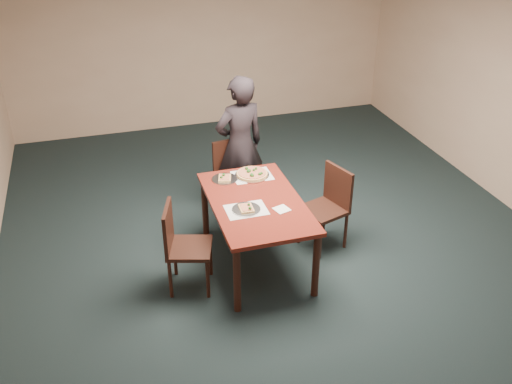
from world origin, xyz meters
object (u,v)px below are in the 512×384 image
object	(u,v)px
chair_right	(329,203)
slice_plate_near	(246,209)
chair_far	(234,173)
slice_plate_far	(225,178)
dining_table	(256,209)
pizza_pan	(252,174)
diner	(240,145)
chair_left	(181,243)

from	to	relation	value
chair_right	slice_plate_near	distance (m)	1.06
chair_far	slice_plate_far	distance (m)	0.64
dining_table	pizza_pan	size ratio (longest dim) A/B	4.03
chair_right	diner	size ratio (longest dim) A/B	0.54
dining_table	slice_plate_near	bearing A→B (deg)	-134.39
dining_table	chair_far	bearing A→B (deg)	87.53
chair_left	diner	world-z (taller)	diner
diner	pizza_pan	world-z (taller)	diner
chair_far	chair_left	bearing A→B (deg)	-134.27
chair_left	slice_plate_near	size ratio (longest dim) A/B	3.25
chair_far	pizza_pan	world-z (taller)	chair_far
chair_far	slice_plate_far	size ratio (longest dim) A/B	3.25
diner	chair_left	bearing A→B (deg)	41.87
pizza_pan	slice_plate_far	size ratio (longest dim) A/B	1.33
pizza_pan	diner	bearing A→B (deg)	87.22
chair_right	slice_plate_far	xyz separation A→B (m)	(-1.05, 0.42, 0.25)
dining_table	slice_plate_far	distance (m)	0.57
chair_far	chair_left	distance (m)	1.51
chair_right	slice_plate_far	world-z (taller)	chair_right
pizza_pan	slice_plate_far	world-z (taller)	pizza_pan
chair_far	diner	distance (m)	0.35
chair_left	chair_right	world-z (taller)	same
dining_table	slice_plate_far	world-z (taller)	slice_plate_far
chair_far	chair_left	size ratio (longest dim) A/B	1.00
chair_far	slice_plate_near	xyz separation A→B (m)	(-0.19, -1.22, 0.25)
chair_left	chair_right	size ratio (longest dim) A/B	1.00
pizza_pan	slice_plate_near	world-z (taller)	pizza_pan
chair_far	pizza_pan	bearing A→B (deg)	-92.67
chair_right	chair_left	bearing A→B (deg)	-97.95
chair_far	chair_left	world-z (taller)	same
chair_left	diner	xyz separation A→B (m)	(0.95, 1.31, 0.32)
chair_far	diner	xyz separation A→B (m)	(0.10, 0.06, 0.32)
chair_left	slice_plate_far	bearing A→B (deg)	-24.33
chair_right	diner	world-z (taller)	diner
chair_right	pizza_pan	distance (m)	0.89
slice_plate_near	slice_plate_far	xyz separation A→B (m)	(-0.05, 0.68, -0.00)
chair_right	slice_plate_near	xyz separation A→B (m)	(-1.00, -0.26, 0.25)
dining_table	diner	bearing A→B (deg)	82.73
chair_left	pizza_pan	xyz separation A→B (m)	(0.92, 0.70, 0.26)
dining_table	chair_far	xyz separation A→B (m)	(0.05, 1.07, -0.14)
pizza_pan	slice_plate_far	distance (m)	0.31
slice_plate_near	pizza_pan	bearing A→B (deg)	69.11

